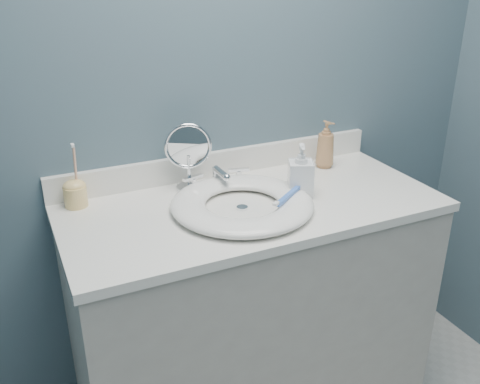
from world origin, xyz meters
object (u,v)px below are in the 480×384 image
soap_bottle_amber (326,144)px  toothbrush_holder (75,192)px  soap_bottle_clear (301,170)px  makeup_mirror (188,154)px

soap_bottle_amber → toothbrush_holder: 0.91m
soap_bottle_amber → soap_bottle_clear: 0.29m
makeup_mirror → toothbrush_holder: size_ratio=1.13×
soap_bottle_clear → toothbrush_holder: 0.73m
makeup_mirror → toothbrush_holder: 0.38m
makeup_mirror → toothbrush_holder: (-0.37, 0.03, -0.08)m
makeup_mirror → soap_bottle_clear: (0.32, -0.20, -0.04)m
toothbrush_holder → soap_bottle_clear: bearing=-18.2°
soap_bottle_amber → toothbrush_holder: bearing=159.5°
makeup_mirror → soap_bottle_amber: bearing=14.2°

